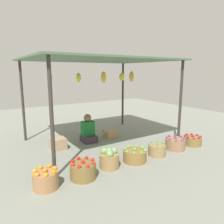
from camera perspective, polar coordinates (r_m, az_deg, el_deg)
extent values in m
plane|color=gray|center=(5.98, -3.25, -8.03)|extent=(14.00, 14.00, 0.00)
cylinder|color=#38332D|center=(3.88, -15.89, -1.94)|extent=(0.07, 0.07, 2.21)
cylinder|color=#38332D|center=(5.84, 17.90, 2.17)|extent=(0.07, 0.07, 2.21)
cylinder|color=#38332D|center=(6.35, -22.86, 2.51)|extent=(0.07, 0.07, 2.21)
cylinder|color=#38332D|center=(7.71, 2.90, 4.69)|extent=(0.07, 0.07, 2.21)
cube|color=#527252|center=(5.66, -3.50, 13.83)|extent=(3.71, 2.87, 0.04)
ellipsoid|color=yellow|center=(5.63, -16.44, 8.91)|extent=(0.12, 0.12, 0.31)
ellipsoid|color=yellow|center=(5.37, -8.98, 9.14)|extent=(0.12, 0.12, 0.23)
ellipsoid|color=yellow|center=(5.55, -2.30, 9.31)|extent=(0.14, 0.14, 0.29)
ellipsoid|color=yellow|center=(5.85, 2.64, 9.39)|extent=(0.14, 0.14, 0.22)
ellipsoid|color=yellow|center=(6.32, 5.27, 9.47)|extent=(0.14, 0.14, 0.29)
cube|color=#3D3240|center=(6.00, -6.26, -7.11)|extent=(0.36, 0.44, 0.18)
cube|color=#1C7030|center=(5.96, -6.54, -4.33)|extent=(0.34, 0.22, 0.40)
sphere|color=#836145|center=(5.89, -6.60, -1.56)|extent=(0.21, 0.21, 0.21)
cylinder|color=#A6774D|center=(3.90, -17.37, -17.02)|extent=(0.42, 0.42, 0.29)
sphere|color=orange|center=(3.82, -17.53, -14.66)|extent=(0.08, 0.08, 0.08)
sphere|color=orange|center=(3.86, -15.08, -14.35)|extent=(0.08, 0.08, 0.08)
sphere|color=orange|center=(3.96, -16.57, -13.77)|extent=(0.08, 0.08, 0.08)
sphere|color=orange|center=(3.96, -18.71, -13.93)|extent=(0.08, 0.08, 0.08)
sphere|color=orange|center=(3.85, -20.03, -14.70)|extent=(0.08, 0.08, 0.08)
sphere|color=orange|center=(3.73, -19.50, -15.58)|extent=(0.08, 0.08, 0.08)
sphere|color=orange|center=(3.67, -17.38, -15.86)|extent=(0.08, 0.08, 0.08)
sphere|color=orange|center=(3.73, -15.38, -15.28)|extent=(0.08, 0.08, 0.08)
cylinder|color=olive|center=(4.07, -7.76, -15.33)|extent=(0.48, 0.48, 0.29)
sphere|color=red|center=(4.00, -7.83, -13.09)|extent=(0.07, 0.07, 0.07)
sphere|color=red|center=(4.08, -5.27, -12.63)|extent=(0.07, 0.07, 0.07)
sphere|color=red|center=(4.17, -6.90, -12.13)|extent=(0.07, 0.07, 0.07)
sphere|color=red|center=(4.16, -9.01, -12.22)|extent=(0.07, 0.07, 0.07)
sphere|color=red|center=(4.07, -10.50, -12.85)|extent=(0.07, 0.07, 0.07)
sphere|color=red|center=(3.93, -10.49, -13.73)|extent=(0.07, 0.07, 0.07)
sphere|color=red|center=(3.83, -8.84, -14.33)|extent=(0.07, 0.07, 0.07)
sphere|color=red|center=(3.84, -6.53, -14.23)|extent=(0.07, 0.07, 0.07)
sphere|color=red|center=(3.94, -5.05, -13.50)|extent=(0.07, 0.07, 0.07)
cylinder|color=#9C7A49|center=(4.43, -0.75, -12.97)|extent=(0.41, 0.41, 0.29)
sphere|color=#72A869|center=(4.35, -0.76, -10.48)|extent=(0.15, 0.15, 0.15)
sphere|color=#7BA16F|center=(4.41, 0.50, -10.37)|extent=(0.15, 0.15, 0.15)
sphere|color=#72A15C|center=(4.40, -2.08, -10.41)|extent=(0.15, 0.15, 0.15)
sphere|color=#7F9F64|center=(4.25, -0.70, -11.22)|extent=(0.15, 0.15, 0.15)
cylinder|color=olive|center=(4.76, 6.13, -11.60)|extent=(0.51, 0.51, 0.25)
sphere|color=#72B74C|center=(4.70, 6.17, -9.90)|extent=(0.07, 0.07, 0.07)
sphere|color=#72B84D|center=(4.83, 8.17, -9.44)|extent=(0.07, 0.07, 0.07)
sphere|color=#74BC47|center=(4.90, 6.43, -9.10)|extent=(0.07, 0.07, 0.07)
sphere|color=#70AF49|center=(4.86, 4.55, -9.25)|extent=(0.07, 0.07, 0.07)
sphere|color=#6BB73F|center=(4.73, 3.54, -9.82)|extent=(0.07, 0.07, 0.07)
sphere|color=#71AD4F|center=(4.58, 4.05, -10.54)|extent=(0.07, 0.07, 0.07)
sphere|color=#6CAA42|center=(4.50, 5.88, -10.94)|extent=(0.07, 0.07, 0.07)
sphere|color=#67B43D|center=(4.55, 7.90, -10.75)|extent=(0.07, 0.07, 0.07)
sphere|color=#6FB550|center=(4.69, 8.82, -10.11)|extent=(0.07, 0.07, 0.07)
cylinder|color=#9B7F4F|center=(5.15, 11.99, -10.01)|extent=(0.41, 0.41, 0.24)
sphere|color=#418A35|center=(5.10, 12.05, -8.58)|extent=(0.04, 0.04, 0.04)
sphere|color=#3A8832|center=(5.23, 13.49, -8.20)|extent=(0.04, 0.04, 0.04)
sphere|color=#378A30|center=(5.28, 12.05, -7.96)|extent=(0.04, 0.04, 0.04)
sphere|color=#40872A|center=(5.23, 10.61, -8.09)|extent=(0.04, 0.04, 0.04)
sphere|color=#348634|center=(5.11, 9.96, -8.53)|extent=(0.04, 0.04, 0.04)
sphere|color=#3E802B|center=(4.98, 10.53, -9.05)|extent=(0.04, 0.04, 0.04)
sphere|color=#388129|center=(4.93, 12.04, -9.33)|extent=(0.04, 0.04, 0.04)
sphere|color=#378332|center=(4.98, 13.56, -9.17)|extent=(0.04, 0.04, 0.04)
sphere|color=#2F902B|center=(5.11, 14.13, -8.69)|extent=(0.04, 0.04, 0.04)
cylinder|color=#997253|center=(5.65, 16.60, -8.20)|extent=(0.50, 0.50, 0.27)
sphere|color=#7E3B6E|center=(5.60, 16.69, -6.64)|extent=(0.06, 0.06, 0.06)
sphere|color=#853471|center=(5.76, 18.06, -6.30)|extent=(0.06, 0.06, 0.06)
sphere|color=#763876|center=(5.80, 16.52, -6.09)|extent=(0.06, 0.06, 0.06)
sphere|color=#7A3A77|center=(5.73, 15.08, -6.22)|extent=(0.06, 0.06, 0.06)
sphere|color=#823B6D|center=(5.58, 14.52, -6.64)|extent=(0.06, 0.06, 0.06)
sphere|color=#753A6E|center=(5.45, 15.24, -7.13)|extent=(0.06, 0.06, 0.06)
sphere|color=#814074|center=(5.40, 16.86, -7.37)|extent=(0.06, 0.06, 0.06)
sphere|color=#853E72|center=(5.47, 18.38, -7.21)|extent=(0.06, 0.06, 0.06)
sphere|color=#763A70|center=(5.62, 18.84, -6.76)|extent=(0.06, 0.06, 0.06)
cylinder|color=olive|center=(6.11, 20.78, -7.25)|extent=(0.46, 0.46, 0.22)
sphere|color=#AC2426|center=(6.07, 20.87, -6.03)|extent=(0.07, 0.07, 0.07)
sphere|color=#AF2629|center=(6.22, 21.92, -5.76)|extent=(0.07, 0.07, 0.07)
sphere|color=#B32827|center=(6.25, 20.60, -5.58)|extent=(0.07, 0.07, 0.07)
sphere|color=#AF1426|center=(6.18, 19.43, -5.70)|extent=(0.07, 0.07, 0.07)
sphere|color=#A8272A|center=(6.04, 19.06, -6.04)|extent=(0.07, 0.07, 0.07)
sphere|color=#A9192C|center=(5.92, 19.76, -6.43)|extent=(0.07, 0.07, 0.07)
sphere|color=#B5222D|center=(5.89, 21.15, -6.62)|extent=(0.07, 0.07, 0.07)
sphere|color=red|center=(5.97, 22.35, -6.49)|extent=(0.07, 0.07, 0.07)
sphere|color=red|center=(6.11, 22.65, -6.12)|extent=(0.07, 0.07, 0.07)
cube|color=tan|center=(6.39, -0.43, -5.78)|extent=(0.34, 0.32, 0.21)
cube|color=tan|center=(5.57, -14.26, -8.26)|extent=(0.36, 0.33, 0.28)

